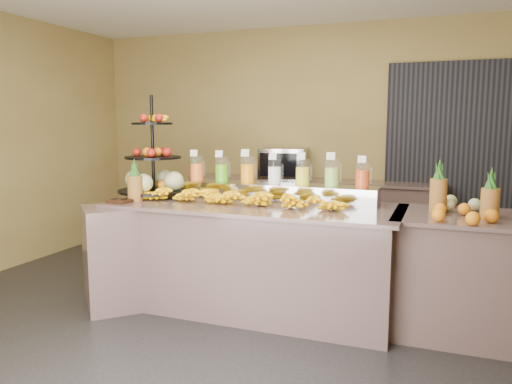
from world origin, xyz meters
The scene contains 20 objects.
ground centered at (0.00, 0.00, 0.00)m, with size 6.00×6.00×0.00m, color black.
room_envelope centered at (0.19, 0.79, 1.88)m, with size 6.04×5.02×2.82m.
buffet_counter centered at (-0.12, 0.26, 0.47)m, with size 2.75×1.25×0.93m.
right_counter centered at (1.70, 0.40, 0.47)m, with size 1.08×0.88×0.93m.
back_ledge centered at (0.00, 2.25, 0.47)m, with size 3.10×0.55×0.93m.
pitcher_tray centered at (0.09, 0.58, 1.01)m, with size 1.85×0.30×0.15m, color gray.
juice_pitcher_orange_a centered at (-0.69, 0.58, 1.18)m, with size 0.12×0.13×0.30m.
juice_pitcher_green centered at (-0.43, 0.58, 1.18)m, with size 0.12×0.13×0.30m.
juice_pitcher_orange_b centered at (-0.17, 0.58, 1.19)m, with size 0.13×0.14×0.32m.
juice_pitcher_milk centered at (0.09, 0.58, 1.18)m, with size 0.12×0.12×0.29m.
juice_pitcher_lemon centered at (0.35, 0.58, 1.18)m, with size 0.12×0.13×0.30m.
juice_pitcher_lime centered at (0.61, 0.58, 1.18)m, with size 0.13×0.13×0.31m.
juice_pitcher_orange_c centered at (0.87, 0.58, 1.18)m, with size 0.12×0.12×0.28m.
banana_heap centered at (-0.13, 0.27, 1.01)m, with size 1.90×0.17×0.16m.
fruit_stand centered at (-1.01, 0.40, 1.17)m, with size 0.83×0.83×0.95m.
condiment_caddy centered at (-1.12, -0.05, 0.94)m, with size 0.19×0.15×0.03m, color #311A0D.
pineapple_left_a centered at (-1.05, 0.09, 1.07)m, with size 0.13×0.13×0.38m.
pineapple_left_b centered at (-0.78, 0.74, 1.07)m, with size 0.12×0.12×0.39m.
right_fruit_pile centered at (1.64, 0.30, 1.01)m, with size 0.50×0.47×0.26m.
oven_warmer centered at (-0.36, 2.25, 1.12)m, with size 0.56×0.39×0.37m, color gray.
Camera 1 is at (1.52, -3.63, 1.63)m, focal length 35.00 mm.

